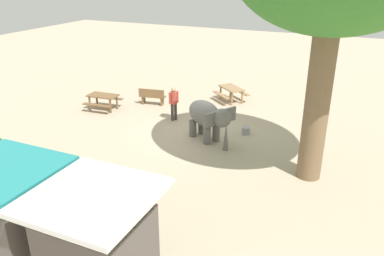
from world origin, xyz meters
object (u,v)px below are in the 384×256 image
(person_handler, at_px, (174,101))
(feed_bucket, at_px, (246,131))
(wooden_bench, at_px, (152,96))
(picnic_table_near, at_px, (103,99))
(market_stall_white, at_px, (99,248))
(picnic_table_far, at_px, (231,91))
(elephant, at_px, (208,117))
(market_stall_teal, at_px, (10,219))

(person_handler, xyz_separation_m, feed_bucket, (-3.62, 0.21, -0.79))
(person_handler, distance_m, wooden_bench, 2.58)
(picnic_table_near, relative_size, market_stall_white, 0.63)
(picnic_table_far, xyz_separation_m, market_stall_white, (-1.65, 13.81, 0.55))
(person_handler, bearing_deg, wooden_bench, 176.64)
(picnic_table_near, height_order, picnic_table_far, same)
(elephant, height_order, wooden_bench, elephant)
(wooden_bench, height_order, market_stall_white, market_stall_white)
(picnic_table_far, bearing_deg, wooden_bench, -107.39)
(picnic_table_far, relative_size, feed_bucket, 5.84)
(picnic_table_near, bearing_deg, person_handler, 178.23)
(person_handler, distance_m, picnic_table_near, 3.97)
(elephant, xyz_separation_m, person_handler, (2.35, -1.52, -0.12))
(wooden_bench, relative_size, market_stall_white, 0.57)
(wooden_bench, height_order, picnic_table_far, wooden_bench)
(picnic_table_near, height_order, market_stall_white, market_stall_white)
(wooden_bench, distance_m, picnic_table_far, 4.26)
(picnic_table_near, xyz_separation_m, market_stall_white, (-7.17, 9.89, 0.55))
(wooden_bench, relative_size, picnic_table_far, 0.69)
(elephant, relative_size, feed_bucket, 6.48)
(feed_bucket, bearing_deg, elephant, 45.83)
(person_handler, distance_m, picnic_table_far, 4.10)
(person_handler, relative_size, wooden_bench, 1.12)
(wooden_bench, bearing_deg, picnic_table_near, -147.77)
(person_handler, relative_size, picnic_table_far, 0.77)
(person_handler, xyz_separation_m, market_stall_teal, (-0.63, 10.05, 0.19))
(wooden_bench, relative_size, market_stall_teal, 0.57)
(picnic_table_far, distance_m, market_stall_teal, 13.86)
(picnic_table_far, bearing_deg, person_handler, -72.12)
(wooden_bench, bearing_deg, picnic_table_far, 23.16)
(elephant, bearing_deg, person_handler, 176.62)
(picnic_table_far, height_order, market_stall_white, market_stall_white)
(picnic_table_near, bearing_deg, feed_bucket, 175.53)
(picnic_table_far, bearing_deg, market_stall_white, -42.58)
(wooden_bench, bearing_deg, elephant, -43.40)
(picnic_table_far, bearing_deg, picnic_table_near, -104.02)
(market_stall_white, bearing_deg, market_stall_teal, 0.00)
(person_handler, xyz_separation_m, wooden_bench, (2.04, -1.51, -0.48))
(picnic_table_near, height_order, market_stall_teal, market_stall_teal)
(person_handler, height_order, wooden_bench, person_handler)
(picnic_table_near, distance_m, market_stall_teal, 10.91)
(wooden_bench, xyz_separation_m, picnic_table_near, (1.91, 1.66, 0.12))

